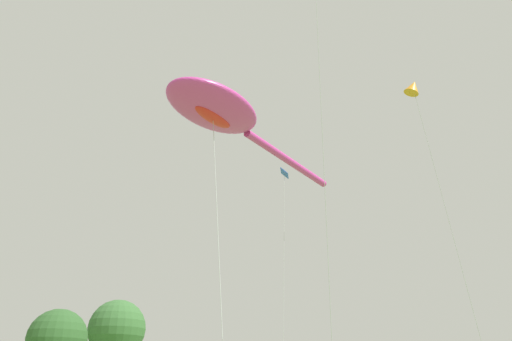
{
  "coord_description": "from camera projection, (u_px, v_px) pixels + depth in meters",
  "views": [
    {
      "loc": [
        -10.08,
        -0.16,
        1.41
      ],
      "look_at": [
        0.95,
        11.01,
        8.24
      ],
      "focal_mm": 34.94,
      "sensor_mm": 36.0,
      "label": 1
    }
  ],
  "objects": [
    {
      "name": "big_show_kite",
      "position": [
        219.0,
        112.0,
        23.55
      ],
      "size": [
        13.85,
        5.57,
        13.94
      ],
      "rotation": [
        0.0,
        0.0,
        -2.95
      ],
      "color": "#CC3899",
      "rests_on": "ground"
    },
    {
      "name": "tree_shrub_far",
      "position": [
        57.0,
        340.0,
        48.47
      ],
      "size": [
        5.77,
        5.77,
        8.53
      ],
      "color": "#513823",
      "rests_on": "ground"
    },
    {
      "name": "tree_oak_left",
      "position": [
        57.0,
        339.0,
        64.01
      ],
      "size": [
        5.62,
        5.62,
        9.91
      ],
      "color": "#513823",
      "rests_on": "ground"
    },
    {
      "name": "small_kite_box_yellow",
      "position": [
        413.0,
        89.0,
        25.54
      ],
      "size": [
        3.02,
        1.23,
        16.0
      ],
      "rotation": [
        0.0,
        0.0,
        0.55
      ],
      "color": "orange",
      "rests_on": "ground"
    },
    {
      "name": "small_kite_streamer_purple",
      "position": [
        284.0,
        188.0,
        32.6
      ],
      "size": [
        3.12,
        2.39,
        14.86
      ],
      "rotation": [
        0.0,
        0.0,
        -1.1
      ],
      "color": "blue",
      "rests_on": "ground"
    },
    {
      "name": "tree_pine_center",
      "position": [
        117.0,
        329.0,
        65.78
      ],
      "size": [
        7.49,
        7.49,
        12.18
      ],
      "color": "#513823",
      "rests_on": "ground"
    }
  ]
}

